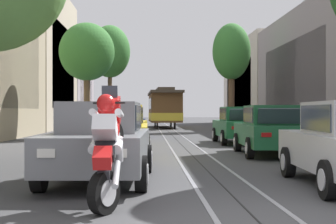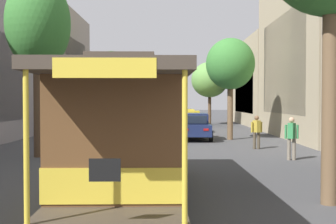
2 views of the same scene
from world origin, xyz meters
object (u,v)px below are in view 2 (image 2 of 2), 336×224
at_px(street_tree_kerb_left_second, 230,65).
at_px(street_tree_kerb_right_second, 38,25).
at_px(street_tree_kerb_left_near, 210,80).
at_px(street_tree_kerb_right_near, 111,75).
at_px(pedestrian_on_left_pavement, 257,130).
at_px(parked_car_navy_fourth_left, 195,126).
at_px(parked_car_green_second_right, 129,119).
at_px(parked_car_yellow_mid_left, 189,122).
at_px(cable_car_trolley, 129,128).
at_px(pedestrian_on_right_pavement, 292,136).
at_px(parked_car_yellow_second_left, 185,118).
at_px(parked_car_grey_near_left, 184,116).
at_px(motorcycle_with_rider, 180,114).
at_px(parked_car_silver_near_right, 136,116).
at_px(parked_car_green_mid_right, 120,122).

distance_m(street_tree_kerb_left_second, street_tree_kerb_right_second, 12.07).
xyz_separation_m(street_tree_kerb_left_near, street_tree_kerb_right_near, (9.39, 0.82, 0.46)).
bearing_deg(pedestrian_on_left_pavement, street_tree_kerb_right_near, -63.74).
height_order(parked_car_navy_fourth_left, parked_car_green_second_right, same).
xyz_separation_m(parked_car_yellow_mid_left, street_tree_kerb_left_second, (-2.20, 5.68, 3.70)).
xyz_separation_m(street_tree_kerb_left_second, pedestrian_on_left_pavement, (-0.59, 4.99, -3.59)).
xyz_separation_m(cable_car_trolley, pedestrian_on_right_pavement, (-5.82, -6.14, -0.70)).
distance_m(parked_car_yellow_second_left, parked_car_yellow_mid_left, 5.61).
distance_m(parked_car_grey_near_left, motorcycle_with_rider, 2.78).
xyz_separation_m(street_tree_kerb_right_near, pedestrian_on_left_pavement, (-9.78, 19.83, -3.87)).
bearing_deg(parked_car_navy_fourth_left, parked_car_yellow_second_left, -89.09).
height_order(street_tree_kerb_left_second, street_tree_kerb_right_near, street_tree_kerb_right_near).
bearing_deg(parked_car_grey_near_left, street_tree_kerb_right_second, 74.22).
bearing_deg(parked_car_silver_near_right, street_tree_kerb_right_second, 85.28).
xyz_separation_m(street_tree_kerb_left_second, street_tree_kerb_right_second, (9.07, 7.89, 0.98)).
relative_size(street_tree_kerb_right_near, pedestrian_on_right_pavement, 4.14).
distance_m(parked_car_yellow_mid_left, motorcycle_with_rider, 13.24).
relative_size(motorcycle_with_rider, pedestrian_on_right_pavement, 1.10).
distance_m(street_tree_kerb_right_near, pedestrian_on_left_pavement, 22.45).
relative_size(parked_car_green_second_right, cable_car_trolley, 0.48).
xyz_separation_m(parked_car_yellow_mid_left, street_tree_kerb_left_near, (-2.40, -9.98, 3.53)).
bearing_deg(street_tree_kerb_right_second, parked_car_yellow_mid_left, -116.85).
relative_size(parked_car_grey_near_left, parked_car_green_mid_right, 1.01).
bearing_deg(street_tree_kerb_left_second, parked_car_green_second_right, -56.14).
bearing_deg(street_tree_kerb_right_near, cable_car_trolley, 98.74).
relative_size(parked_car_navy_fourth_left, parked_car_green_mid_right, 1.01).
bearing_deg(cable_car_trolley, parked_car_yellow_second_left, -95.04).
xyz_separation_m(parked_car_grey_near_left, parked_car_silver_near_right, (4.73, -1.00, 0.00)).
distance_m(street_tree_kerb_left_near, street_tree_kerb_right_second, 25.34).
bearing_deg(parked_car_grey_near_left, street_tree_kerb_left_second, 98.02).
bearing_deg(street_tree_kerb_right_near, parked_car_silver_near_right, -133.29).
relative_size(parked_car_silver_near_right, street_tree_kerb_left_near, 0.73).
bearing_deg(parked_car_green_second_right, street_tree_kerb_right_near, -63.90).
bearing_deg(parked_car_green_second_right, street_tree_kerb_left_near, -145.59).
xyz_separation_m(street_tree_kerb_left_second, pedestrian_on_right_pavement, (-1.20, 8.80, -3.54)).
height_order(street_tree_kerb_left_second, cable_car_trolley, street_tree_kerb_left_second).
relative_size(cable_car_trolley, pedestrian_on_left_pavement, 5.65).
relative_size(parked_car_yellow_second_left, pedestrian_on_left_pavement, 2.69).
bearing_deg(parked_car_yellow_second_left, parked_car_silver_near_right, -51.29).
bearing_deg(street_tree_kerb_right_near, parked_car_yellow_second_left, 152.79).
distance_m(parked_car_yellow_mid_left, street_tree_kerb_left_near, 10.85).
distance_m(street_tree_kerb_right_near, pedestrian_on_right_pavement, 26.11).
bearing_deg(street_tree_kerb_right_second, parked_car_silver_near_right, -94.72).
bearing_deg(pedestrian_on_right_pavement, parked_car_navy_fourth_left, -69.21).
relative_size(parked_car_green_second_right, pedestrian_on_left_pavement, 2.73).
bearing_deg(street_tree_kerb_right_near, pedestrian_on_left_pavement, 116.26).
bearing_deg(motorcycle_with_rider, street_tree_kerb_right_near, 31.85).
distance_m(street_tree_kerb_right_second, pedestrian_on_left_pavement, 11.08).
bearing_deg(street_tree_kerb_left_second, pedestrian_on_left_pavement, 96.73).
relative_size(parked_car_navy_fourth_left, cable_car_trolley, 0.48).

